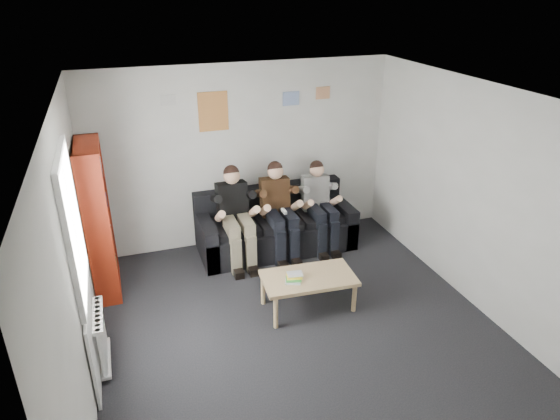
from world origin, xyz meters
name	(u,v)px	position (x,y,z in m)	size (l,w,h in m)	color
room_shell	(304,229)	(0.00, 0.00, 1.35)	(5.00, 5.00, 5.00)	black
sofa	(275,228)	(0.36, 2.07, 0.32)	(2.29, 0.94, 0.89)	black
bookshelf	(99,220)	(-2.07, 1.71, 0.99)	(0.30, 0.89, 1.98)	maroon
coffee_table	(308,280)	(0.25, 0.45, 0.39)	(1.12, 0.62, 0.45)	#D7B47C
game_cases	(294,278)	(0.06, 0.44, 0.48)	(0.24, 0.22, 0.06)	silver
person_left	(236,217)	(-0.28, 1.86, 0.69)	(0.43, 0.91, 1.39)	black
person_middle	(279,211)	(0.36, 1.86, 0.69)	(0.42, 0.90, 1.38)	#4C3419
person_right	(320,206)	(1.00, 1.86, 0.66)	(0.39, 0.83, 1.32)	silver
radiator	(102,337)	(-2.15, 0.20, 0.35)	(0.10, 0.64, 0.60)	white
window	(83,283)	(-2.22, 0.20, 1.03)	(0.05, 1.30, 2.36)	white
poster_large	(213,112)	(-0.40, 2.49, 2.05)	(0.42, 0.01, 0.55)	gold
poster_blue	(291,99)	(0.75, 2.49, 2.15)	(0.25, 0.01, 0.20)	#3E77D6
poster_pink	(323,93)	(1.25, 2.49, 2.20)	(0.22, 0.01, 0.18)	#D74380
poster_sign	(168,100)	(-1.00, 2.49, 2.25)	(0.20, 0.01, 0.14)	silver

